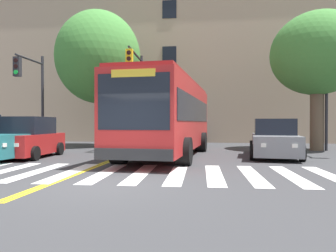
{
  "coord_description": "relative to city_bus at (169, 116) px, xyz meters",
  "views": [
    {
      "loc": [
        2.74,
        -7.94,
        1.55
      ],
      "look_at": [
        0.82,
        6.29,
        1.4
      ],
      "focal_mm": 35.0,
      "sensor_mm": 36.0,
      "label": 1
    }
  ],
  "objects": [
    {
      "name": "street_tree_curbside_large",
      "position": [
        7.79,
        3.98,
        3.47
      ],
      "size": [
        6.97,
        7.17,
        7.73
      ],
      "color": "brown",
      "rests_on": "ground"
    },
    {
      "name": "lane_line_yellow_outer",
      "position": [
        -2.01,
        8.56,
        -1.88
      ],
      "size": [
        0.12,
        36.0,
        0.01
      ],
      "primitive_type": "cube",
      "color": "gold",
      "rests_on": "ground"
    },
    {
      "name": "ground_plane",
      "position": [
        -0.74,
        -7.27,
        -1.88
      ],
      "size": [
        120.0,
        120.0,
        0.0
      ],
      "primitive_type": "plane",
      "color": "#38383A"
    },
    {
      "name": "lane_line_yellow_inner",
      "position": [
        -2.17,
        8.56,
        -1.88
      ],
      "size": [
        0.12,
        36.0,
        0.01
      ],
      "primitive_type": "cube",
      "color": "gold",
      "rests_on": "ground"
    },
    {
      "name": "street_tree_curbside_small",
      "position": [
        -5.27,
        5.07,
        3.86
      ],
      "size": [
        5.52,
        5.59,
        8.72
      ],
      "color": "#4C3D2D",
      "rests_on": "ground"
    },
    {
      "name": "traffic_light_overhead",
      "position": [
        -2.24,
        3.03,
        2.01
      ],
      "size": [
        0.45,
        4.02,
        5.68
      ],
      "color": "#28282D",
      "rests_on": "ground"
    },
    {
      "name": "traffic_light_far_corner",
      "position": [
        -7.94,
        1.89,
        1.75
      ],
      "size": [
        0.35,
        2.88,
        5.48
      ],
      "color": "#28282D",
      "rests_on": "ground"
    },
    {
      "name": "crosswalk",
      "position": [
        -0.15,
        -5.44,
        -1.88
      ],
      "size": [
        11.71,
        4.37,
        0.01
      ],
      "color": "white",
      "rests_on": "ground"
    },
    {
      "name": "building_facade",
      "position": [
        -1.32,
        13.47,
        4.55
      ],
      "size": [
        42.64,
        6.64,
        12.85
      ],
      "color": "tan",
      "rests_on": "ground"
    },
    {
      "name": "car_grey_far_lane",
      "position": [
        4.78,
        0.01,
        -1.1
      ],
      "size": [
        2.53,
        4.93,
        1.72
      ],
      "color": "slate",
      "rests_on": "ground"
    },
    {
      "name": "car_navy_behind_bus",
      "position": [
        0.42,
        10.99,
        -1.05
      ],
      "size": [
        2.17,
        3.91,
        1.83
      ],
      "color": "navy",
      "rests_on": "ground"
    },
    {
      "name": "city_bus",
      "position": [
        0.0,
        0.0,
        0.0
      ],
      "size": [
        3.52,
        11.1,
        3.46
      ],
      "color": "#B22323",
      "rests_on": "ground"
    },
    {
      "name": "car_red_near_lane",
      "position": [
        -6.06,
        -1.62,
        -1.05
      ],
      "size": [
        2.11,
        4.01,
        1.81
      ],
      "color": "#AD1E1E",
      "rests_on": "ground"
    }
  ]
}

